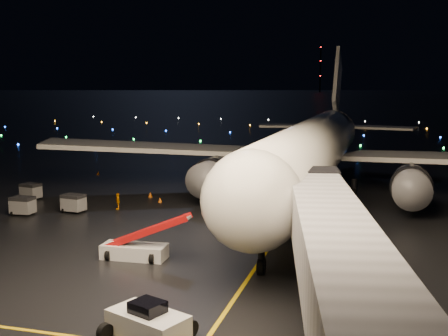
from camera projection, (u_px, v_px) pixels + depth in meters
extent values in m
plane|color=black|center=(345.00, 104.00, 323.66)|extent=(2000.00, 2000.00, 0.00)
cube|color=gold|center=(287.00, 222.00, 48.92)|extent=(0.25, 80.00, 0.02)
cube|color=silver|center=(148.00, 320.00, 26.43)|extent=(4.32, 3.31, 1.83)
imported|color=#F89500|center=(118.00, 201.00, 53.78)|extent=(0.72, 1.00, 1.57)
cone|color=orange|center=(160.00, 200.00, 57.03)|extent=(0.56, 0.56, 0.49)
cone|color=orange|center=(238.00, 203.00, 55.61)|extent=(0.46, 0.46, 0.45)
cone|color=orange|center=(150.00, 195.00, 59.60)|extent=(0.59, 0.59, 0.53)
cone|color=orange|center=(98.00, 173.00, 74.24)|extent=(0.48, 0.48, 0.48)
cylinder|color=black|center=(320.00, 68.00, 753.99)|extent=(1.80, 1.80, 64.00)
cube|color=gray|center=(74.00, 203.00, 52.46)|extent=(2.17, 1.66, 1.69)
cube|color=gray|center=(23.00, 206.00, 51.39)|extent=(2.00, 1.41, 1.70)
cube|color=gray|center=(31.00, 191.00, 58.36)|extent=(2.19, 1.74, 1.66)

